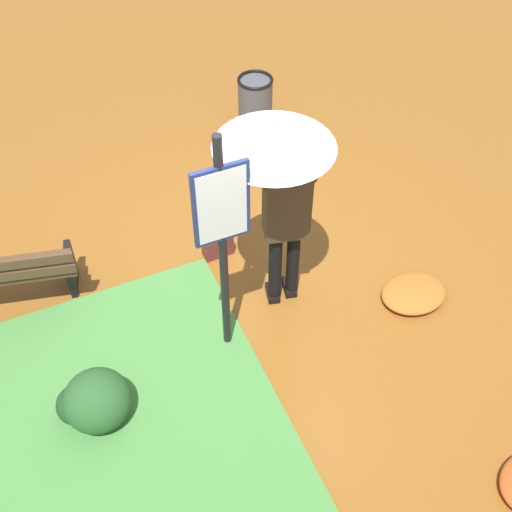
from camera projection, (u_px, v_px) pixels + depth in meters
ground_plane at (247, 284)px, 6.49m from camera, size 18.00×18.00×0.00m
person_with_umbrella at (280, 173)px, 5.23m from camera, size 0.96×0.96×2.04m
info_sign_post at (222, 229)px, 4.95m from camera, size 0.44×0.07×2.30m
handbag at (218, 245)px, 6.68m from camera, size 0.31×0.15×0.37m
trash_bin at (255, 109)px, 7.81m from camera, size 0.42×0.42×0.83m
shrub_cluster at (93, 401)px, 5.32m from camera, size 0.61×0.55×0.50m
leaf_pile_near_person at (414, 293)px, 6.31m from camera, size 0.65×0.52×0.14m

